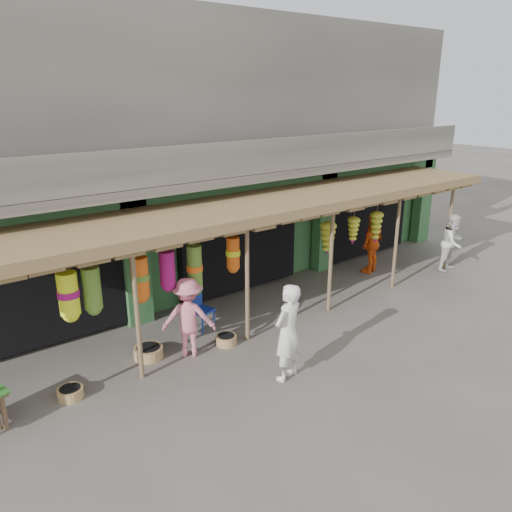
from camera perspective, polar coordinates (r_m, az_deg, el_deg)
ground at (r=12.08m, az=4.21°, el=-7.07°), size 80.00×80.00×0.00m
building at (r=14.98m, az=-8.18°, el=11.28°), size 16.40×6.80×7.00m
awning at (r=11.70m, az=1.28°, el=5.49°), size 14.00×2.70×2.79m
blue_chair at (r=11.46m, az=-6.54°, el=-5.74°), size 0.55×0.55×0.94m
basket_left at (r=9.74m, az=-20.45°, el=-14.46°), size 0.56×0.56×0.19m
basket_mid at (r=10.58m, az=-12.18°, el=-10.71°), size 0.75×0.75×0.23m
basket_right at (r=10.86m, az=-3.43°, el=-9.56°), size 0.54×0.54×0.20m
person_front at (r=9.32m, az=3.64°, el=-8.72°), size 0.78×0.61×1.90m
person_right at (r=15.98m, az=21.58°, el=1.45°), size 0.91×0.75×1.75m
person_vendor at (r=15.08m, az=13.16°, el=1.51°), size 1.16×0.70×1.84m
person_shopper at (r=10.22m, az=-7.74°, el=-6.97°), size 1.24×1.13×1.67m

